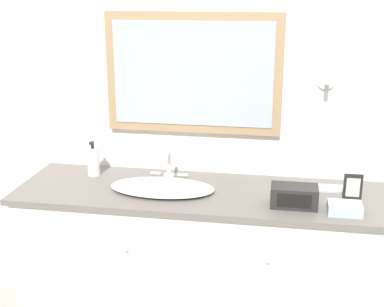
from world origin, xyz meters
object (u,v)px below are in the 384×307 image
at_px(sink_basin, 163,187).
at_px(picture_frame, 353,187).
at_px(appliance_box, 294,196).
at_px(soap_bottle, 93,161).

distance_m(sink_basin, picture_frame, 0.96).
bearing_deg(appliance_box, soap_bottle, 167.05).
distance_m(sink_basin, appliance_box, 0.68).
bearing_deg(picture_frame, appliance_box, -155.34).
bearing_deg(appliance_box, picture_frame, 24.66).
bearing_deg(sink_basin, soap_bottle, 159.95).
relative_size(sink_basin, picture_frame, 4.08).
bearing_deg(soap_bottle, picture_frame, -5.03).
height_order(sink_basin, appliance_box, sink_basin).
distance_m(sink_basin, soap_bottle, 0.46).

